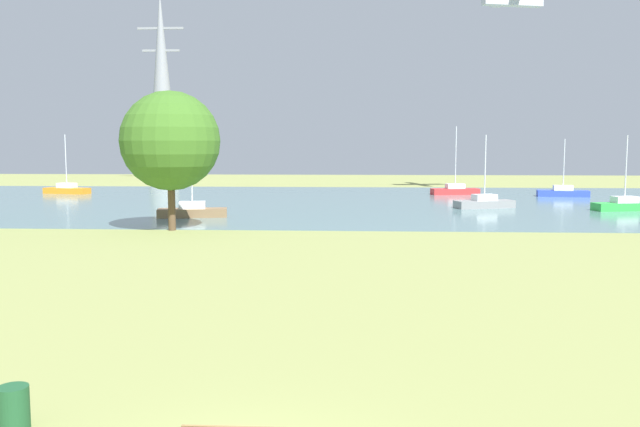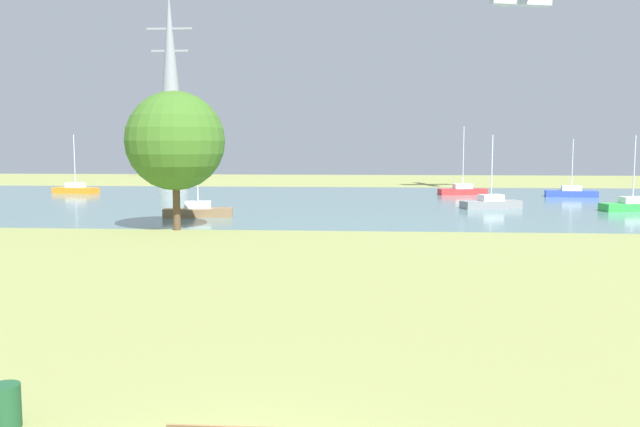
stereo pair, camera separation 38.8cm
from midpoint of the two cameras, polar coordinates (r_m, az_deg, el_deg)
The scene contains 11 objects.
ground_plane at distance 31.80m, azimuth 0.71°, elevation -3.37°, with size 160.00×160.00×0.00m, color #8C9351.
litter_bin at distance 13.84m, azimuth -24.51°, elevation -14.71°, with size 0.56×0.56×0.80m, color #1E512D.
water_surface at distance 59.58m, azimuth 2.34°, elevation 1.01°, with size 140.00×40.00×0.02m, color slate.
sailboat_green at distance 56.67m, azimuth 25.25°, elevation 0.63°, with size 5.01×2.47×5.78m.
sailboat_brown at distance 47.89m, azimuth -10.12°, elevation 0.25°, with size 4.99×2.36×7.43m.
sailboat_blue at distance 69.39m, azimuth 20.77°, elevation 1.69°, with size 4.97×2.18×5.60m.
sailboat_gray at distance 55.26m, azimuth 14.56°, elevation 0.89°, with size 5.03×2.95×5.84m.
sailboat_orange at distance 74.03m, azimuth -19.97°, elevation 1.96°, with size 5.02×2.56×6.08m.
sailboat_red at distance 69.32m, azimuth 12.21°, elevation 1.95°, with size 5.00×2.39×6.88m.
tree_west_near at distance 40.68m, azimuth -11.97°, elevation 6.06°, with size 5.88×5.88×8.27m.
electricity_pylon at distance 96.72m, azimuth -12.49°, elevation 10.53°, with size 6.40×4.40×26.14m.
Camera 2 is at (2.09, -9.31, 5.16)m, focal length 37.56 mm.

